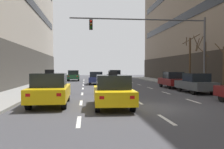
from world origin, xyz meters
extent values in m
plane|color=#424247|center=(0.00, 0.00, 0.00)|extent=(120.00, 120.00, 0.00)
cube|color=silver|center=(-3.38, -3.00, 0.00)|extent=(0.16, 2.00, 0.01)
cube|color=silver|center=(-3.38, 2.00, 0.00)|extent=(0.16, 2.00, 0.01)
cube|color=silver|center=(-3.38, 7.00, 0.00)|extent=(0.16, 2.00, 0.01)
cube|color=silver|center=(-3.38, 12.00, 0.00)|extent=(0.16, 2.00, 0.01)
cube|color=silver|center=(-3.38, 17.00, 0.00)|extent=(0.16, 2.00, 0.01)
cube|color=silver|center=(-3.38, 22.00, 0.00)|extent=(0.16, 2.00, 0.01)
cube|color=silver|center=(-3.38, 27.00, 0.00)|extent=(0.16, 2.00, 0.01)
cube|color=silver|center=(-3.38, 32.00, 0.00)|extent=(0.16, 2.00, 0.01)
cube|color=silver|center=(0.00, -3.00, 0.00)|extent=(0.16, 2.00, 0.01)
cube|color=silver|center=(0.00, 2.00, 0.00)|extent=(0.16, 2.00, 0.01)
cube|color=silver|center=(0.00, 7.00, 0.00)|extent=(0.16, 2.00, 0.01)
cube|color=silver|center=(0.00, 12.00, 0.00)|extent=(0.16, 2.00, 0.01)
cube|color=silver|center=(0.00, 17.00, 0.00)|extent=(0.16, 2.00, 0.01)
cube|color=silver|center=(0.00, 22.00, 0.00)|extent=(0.16, 2.00, 0.01)
cube|color=silver|center=(0.00, 27.00, 0.00)|extent=(0.16, 2.00, 0.01)
cube|color=silver|center=(0.00, 32.00, 0.00)|extent=(0.16, 2.00, 0.01)
cube|color=silver|center=(3.38, 2.00, 0.00)|extent=(0.16, 2.00, 0.01)
cube|color=silver|center=(3.38, 7.00, 0.00)|extent=(0.16, 2.00, 0.01)
cube|color=silver|center=(3.38, 12.00, 0.00)|extent=(0.16, 2.00, 0.01)
cube|color=silver|center=(3.38, 17.00, 0.00)|extent=(0.16, 2.00, 0.01)
cube|color=silver|center=(3.38, 22.00, 0.00)|extent=(0.16, 2.00, 0.01)
cube|color=silver|center=(3.38, 27.00, 0.00)|extent=(0.16, 2.00, 0.01)
cube|color=silver|center=(3.38, 32.00, 0.00)|extent=(0.16, 2.00, 0.01)
cylinder|color=black|center=(-2.52, 1.57, 0.33)|extent=(0.24, 0.67, 0.66)
cylinder|color=black|center=(-0.92, 1.53, 0.33)|extent=(0.24, 0.67, 0.66)
cylinder|color=black|center=(-2.59, -1.14, 0.33)|extent=(0.24, 0.67, 0.66)
cylinder|color=black|center=(-0.98, -1.18, 0.33)|extent=(0.24, 0.67, 0.66)
cube|color=yellow|center=(-1.75, 0.20, 0.65)|extent=(1.95, 4.46, 0.64)
cube|color=black|center=(-1.76, 0.00, 1.32)|extent=(1.65, 1.95, 0.68)
cube|color=white|center=(-2.35, 2.38, 0.77)|extent=(0.20, 0.09, 0.14)
cube|color=red|center=(-2.45, -1.96, 0.77)|extent=(0.20, 0.09, 0.14)
cube|color=white|center=(-1.05, 2.35, 0.77)|extent=(0.20, 0.09, 0.14)
cube|color=red|center=(-1.16, -1.99, 0.77)|extent=(0.20, 0.09, 0.14)
cube|color=black|center=(-1.76, 0.00, 1.75)|extent=(0.45, 0.21, 0.18)
cylinder|color=black|center=(-5.86, 28.82, 0.34)|extent=(0.23, 0.68, 0.67)
cylinder|color=black|center=(-4.23, 28.84, 0.34)|extent=(0.23, 0.68, 0.67)
cylinder|color=black|center=(-5.83, 26.06, 0.34)|extent=(0.23, 0.68, 0.67)
cylinder|color=black|center=(-4.19, 26.08, 0.34)|extent=(0.23, 0.68, 0.67)
cube|color=#1E512D|center=(-5.03, 27.45, 0.66)|extent=(1.93, 4.51, 0.65)
cube|color=black|center=(-5.03, 27.25, 1.34)|extent=(1.66, 1.96, 0.69)
cube|color=white|center=(-5.71, 29.65, 0.78)|extent=(0.21, 0.08, 0.14)
cube|color=red|center=(-5.66, 25.24, 0.78)|extent=(0.21, 0.08, 0.14)
cube|color=white|center=(-4.40, 29.66, 0.78)|extent=(0.21, 0.08, 0.14)
cube|color=red|center=(-4.34, 25.25, 0.78)|extent=(0.21, 0.08, 0.14)
cylinder|color=black|center=(0.69, 28.88, 0.35)|extent=(0.25, 0.70, 0.69)
cylinder|color=black|center=(2.37, 28.94, 0.35)|extent=(0.25, 0.70, 0.69)
cylinder|color=black|center=(0.78, 26.05, 0.35)|extent=(0.25, 0.70, 0.69)
cylinder|color=black|center=(2.46, 26.11, 0.35)|extent=(0.25, 0.70, 0.69)
cube|color=black|center=(1.57, 27.49, 0.68)|extent=(2.07, 4.67, 0.67)
cube|color=black|center=(1.58, 27.28, 1.37)|extent=(1.74, 2.04, 0.71)
cube|color=white|center=(0.83, 29.74, 0.80)|extent=(0.21, 0.09, 0.15)
cube|color=red|center=(0.97, 25.21, 0.80)|extent=(0.21, 0.09, 0.15)
cube|color=white|center=(2.18, 29.78, 0.80)|extent=(0.21, 0.09, 0.15)
cube|color=red|center=(2.32, 25.25, 0.80)|extent=(0.21, 0.09, 0.15)
cylinder|color=black|center=(-2.49, 19.70, 0.31)|extent=(0.24, 0.64, 0.63)
cylinder|color=black|center=(-0.96, 19.63, 0.31)|extent=(0.24, 0.64, 0.63)
cylinder|color=black|center=(-2.61, 17.13, 0.31)|extent=(0.24, 0.64, 0.63)
cylinder|color=black|center=(-1.09, 17.05, 0.31)|extent=(0.24, 0.64, 0.63)
cube|color=navy|center=(-1.79, 18.38, 0.62)|extent=(1.95, 4.28, 0.61)
cube|color=black|center=(-1.80, 18.19, 1.25)|extent=(1.61, 1.88, 0.65)
cube|color=white|center=(-2.30, 20.46, 0.73)|extent=(0.19, 0.09, 0.13)
cube|color=red|center=(-2.50, 16.35, 0.73)|extent=(0.19, 0.09, 0.13)
cube|color=white|center=(-1.08, 20.40, 0.73)|extent=(0.19, 0.09, 0.13)
cube|color=red|center=(-1.27, 16.29, 0.73)|extent=(0.19, 0.09, 0.13)
cylinder|color=black|center=(-5.89, 2.71, 0.35)|extent=(0.24, 0.70, 0.70)
cylinder|color=black|center=(-4.20, 2.74, 0.35)|extent=(0.24, 0.70, 0.70)
cylinder|color=black|center=(-5.85, -0.13, 0.35)|extent=(0.24, 0.70, 0.70)
cylinder|color=black|center=(-4.17, -0.11, 0.35)|extent=(0.24, 0.70, 0.70)
cube|color=yellow|center=(-5.03, 1.30, 0.69)|extent=(2.00, 4.66, 0.67)
cube|color=black|center=(-5.03, 1.09, 1.38)|extent=(1.71, 2.02, 0.72)
cube|color=white|center=(-5.74, 3.57, 0.80)|extent=(0.21, 0.09, 0.15)
cube|color=red|center=(-5.68, -0.98, 0.80)|extent=(0.21, 0.09, 0.15)
cube|color=white|center=(-4.38, 3.59, 0.80)|extent=(0.21, 0.09, 0.15)
cube|color=red|center=(-4.32, -0.97, 0.80)|extent=(0.21, 0.09, 0.15)
cube|color=black|center=(-5.03, 1.09, 1.83)|extent=(0.47, 0.22, 0.19)
cylinder|color=black|center=(4.91, 1.39, 0.32)|extent=(0.22, 0.64, 0.64)
cube|color=white|center=(5.05, 2.18, 0.74)|extent=(0.20, 0.08, 0.14)
cylinder|color=black|center=(4.90, 8.00, 0.32)|extent=(0.23, 0.65, 0.64)
cylinder|color=black|center=(6.46, 8.04, 0.32)|extent=(0.23, 0.65, 0.64)
cylinder|color=black|center=(4.96, 5.38, 0.32)|extent=(0.23, 0.65, 0.64)
cylinder|color=black|center=(6.52, 5.42, 0.32)|extent=(0.23, 0.65, 0.64)
cube|color=#474C51|center=(5.71, 6.71, 0.63)|extent=(1.88, 4.31, 0.62)
cube|color=black|center=(5.71, 6.52, 1.27)|extent=(1.59, 1.88, 0.66)
cube|color=white|center=(5.04, 8.79, 0.74)|extent=(0.20, 0.08, 0.14)
cube|color=red|center=(5.13, 4.60, 0.74)|extent=(0.20, 0.08, 0.14)
cube|color=white|center=(6.29, 8.82, 0.74)|extent=(0.20, 0.08, 0.14)
cube|color=red|center=(6.38, 4.63, 0.74)|extent=(0.20, 0.08, 0.14)
cylinder|color=black|center=(4.94, 13.23, 0.33)|extent=(0.23, 0.66, 0.66)
cylinder|color=black|center=(6.53, 13.20, 0.33)|extent=(0.23, 0.66, 0.66)
cylinder|color=black|center=(4.89, 10.54, 0.33)|extent=(0.23, 0.66, 0.66)
cylinder|color=black|center=(6.48, 10.51, 0.33)|extent=(0.23, 0.66, 0.66)
cube|color=maroon|center=(5.71, 11.87, 0.65)|extent=(1.91, 4.41, 0.64)
cube|color=black|center=(5.71, 11.67, 1.30)|extent=(1.63, 1.92, 0.68)
cube|color=white|center=(5.11, 14.03, 0.76)|extent=(0.20, 0.08, 0.14)
cube|color=red|center=(5.03, 9.73, 0.76)|extent=(0.20, 0.08, 0.14)
cube|color=white|center=(6.39, 14.01, 0.76)|extent=(0.20, 0.08, 0.14)
cube|color=red|center=(6.31, 9.71, 0.76)|extent=(0.20, 0.08, 0.14)
cylinder|color=#4C4C51|center=(7.16, 8.05, 3.28)|extent=(0.18, 0.18, 6.28)
cylinder|color=#4C4C51|center=(1.38, 8.05, 6.11)|extent=(11.56, 0.12, 0.12)
cube|color=black|center=(-2.66, 8.05, 5.59)|extent=(0.28, 0.24, 0.84)
sphere|color=red|center=(-2.66, 7.91, 5.85)|extent=(0.17, 0.17, 0.17)
sphere|color=#523505|center=(-2.66, 7.91, 5.59)|extent=(0.17, 0.17, 0.17)
sphere|color=#073E10|center=(-2.66, 7.91, 5.33)|extent=(0.17, 0.17, 0.17)
cylinder|color=#4C3823|center=(7.98, 12.85, 2.69)|extent=(0.20, 0.20, 5.10)
cylinder|color=#42301E|center=(8.40, 12.43, 4.92)|extent=(0.93, 0.91, 0.95)
cylinder|color=#42301E|center=(7.64, 12.99, 4.87)|extent=(0.37, 0.75, 1.00)
cylinder|color=#42301E|center=(8.46, 13.63, 5.22)|extent=(1.63, 1.04, 1.05)
cylinder|color=#4C3823|center=(7.98, 9.60, 2.30)|extent=(0.27, 0.27, 4.32)
cylinder|color=#42301E|center=(7.47, 10.02, 4.27)|extent=(0.93, 1.10, 1.28)
cylinder|color=#42301E|center=(7.71, 10.07, 4.35)|extent=(1.01, 0.63, 1.49)
cylinder|color=#42301E|center=(7.55, 9.21, 3.56)|extent=(0.88, 0.94, 1.16)
cylinder|color=#4C3823|center=(7.98, 6.33, 1.94)|extent=(0.26, 0.26, 3.60)
cylinder|color=#42301E|center=(7.52, 6.12, 3.48)|extent=(0.51, 1.00, 1.09)
camera|label=1|loc=(-3.13, -12.14, 1.99)|focal=39.12mm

